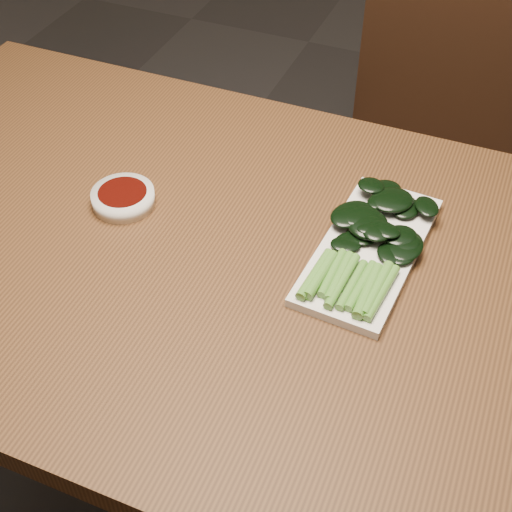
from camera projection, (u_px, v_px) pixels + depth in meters
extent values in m
plane|color=#292626|center=(243.00, 497.00, 1.57)|extent=(6.00, 6.00, 0.00)
cube|color=#492B14|center=(236.00, 262.00, 1.05)|extent=(1.40, 0.80, 0.04)
cylinder|color=#492B14|center=(53.00, 208.00, 1.72)|extent=(0.05, 0.05, 0.71)
cube|color=black|center=(412.00, 188.00, 1.65)|extent=(0.45, 0.45, 0.04)
cylinder|color=black|center=(305.00, 282.00, 1.75)|extent=(0.04, 0.04, 0.41)
cylinder|color=black|center=(452.00, 331.00, 1.64)|extent=(0.04, 0.04, 0.41)
cylinder|color=black|center=(355.00, 196.00, 1.98)|extent=(0.04, 0.04, 0.41)
cylinder|color=black|center=(486.00, 234.00, 1.87)|extent=(0.04, 0.04, 0.41)
cube|color=black|center=(453.00, 56.00, 1.61)|extent=(0.43, 0.05, 0.44)
cylinder|color=silver|center=(123.00, 198.00, 1.11)|extent=(0.10, 0.10, 0.02)
cylinder|color=#380905|center=(122.00, 193.00, 1.10)|extent=(0.08, 0.08, 0.00)
cube|color=silver|center=(369.00, 250.00, 1.03)|extent=(0.15, 0.30, 0.01)
cylinder|color=#518C30|center=(315.00, 274.00, 0.98)|extent=(0.02, 0.10, 0.01)
cylinder|color=#518C30|center=(320.00, 275.00, 0.98)|extent=(0.02, 0.09, 0.02)
cylinder|color=#518C30|center=(332.00, 273.00, 0.98)|extent=(0.01, 0.09, 0.01)
cylinder|color=#518C30|center=(340.00, 277.00, 0.98)|extent=(0.02, 0.09, 0.01)
cylinder|color=#518C30|center=(342.00, 281.00, 0.97)|extent=(0.02, 0.11, 0.01)
cylinder|color=#518C30|center=(352.00, 285.00, 0.97)|extent=(0.02, 0.10, 0.01)
cylinder|color=#518C30|center=(361.00, 285.00, 0.96)|extent=(0.02, 0.10, 0.01)
cylinder|color=#518C30|center=(368.00, 291.00, 0.96)|extent=(0.02, 0.10, 0.02)
cylinder|color=#518C30|center=(377.00, 289.00, 0.96)|extent=(0.02, 0.10, 0.02)
cylinder|color=#518C30|center=(382.00, 293.00, 0.96)|extent=(0.02, 0.11, 0.01)
ellipsoid|color=black|center=(408.00, 244.00, 1.02)|extent=(0.05, 0.05, 0.01)
ellipsoid|color=black|center=(368.00, 224.00, 1.04)|extent=(0.08, 0.09, 0.02)
ellipsoid|color=black|center=(400.00, 236.00, 1.03)|extent=(0.07, 0.07, 0.01)
ellipsoid|color=black|center=(371.00, 185.00, 1.10)|extent=(0.05, 0.05, 0.01)
ellipsoid|color=black|center=(406.00, 246.00, 1.02)|extent=(0.05, 0.07, 0.01)
ellipsoid|color=black|center=(404.00, 207.00, 1.08)|extent=(0.06, 0.07, 0.01)
ellipsoid|color=black|center=(361.00, 215.00, 1.05)|extent=(0.08, 0.07, 0.01)
ellipsoid|color=black|center=(377.00, 231.00, 1.03)|extent=(0.05, 0.05, 0.01)
ellipsoid|color=black|center=(379.00, 201.00, 1.08)|extent=(0.04, 0.05, 0.01)
ellipsoid|color=black|center=(385.00, 190.00, 1.10)|extent=(0.07, 0.07, 0.01)
ellipsoid|color=black|center=(392.00, 200.00, 1.08)|extent=(0.09, 0.09, 0.01)
ellipsoid|color=black|center=(374.00, 227.00, 1.03)|extent=(0.06, 0.05, 0.01)
ellipsoid|color=black|center=(386.00, 230.00, 1.03)|extent=(0.05, 0.04, 0.01)
ellipsoid|color=black|center=(427.00, 206.00, 1.07)|extent=(0.05, 0.06, 0.01)
ellipsoid|color=black|center=(363.00, 234.00, 1.04)|extent=(0.07, 0.07, 0.01)
ellipsoid|color=black|center=(352.00, 214.00, 1.06)|extent=(0.08, 0.09, 0.01)
ellipsoid|color=black|center=(350.00, 240.00, 1.03)|extent=(0.06, 0.05, 0.01)
ellipsoid|color=black|center=(403.00, 255.00, 1.01)|extent=(0.05, 0.05, 0.01)
ellipsoid|color=black|center=(346.00, 244.00, 1.02)|extent=(0.05, 0.05, 0.01)
ellipsoid|color=black|center=(389.00, 254.00, 1.01)|extent=(0.05, 0.06, 0.01)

